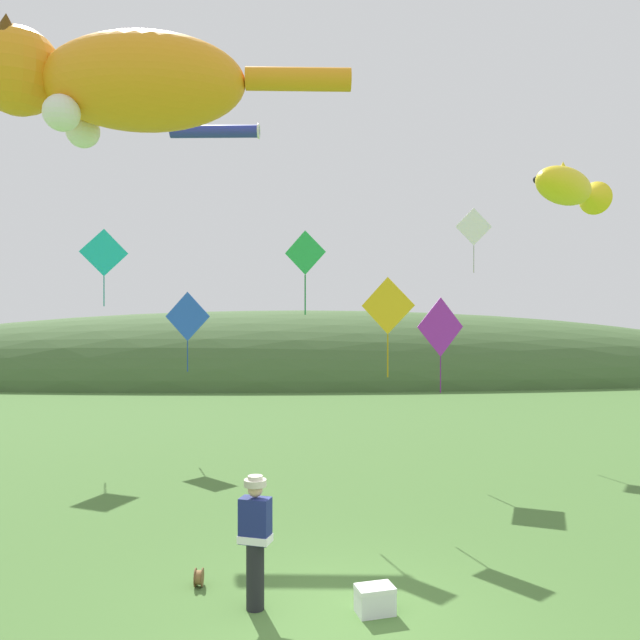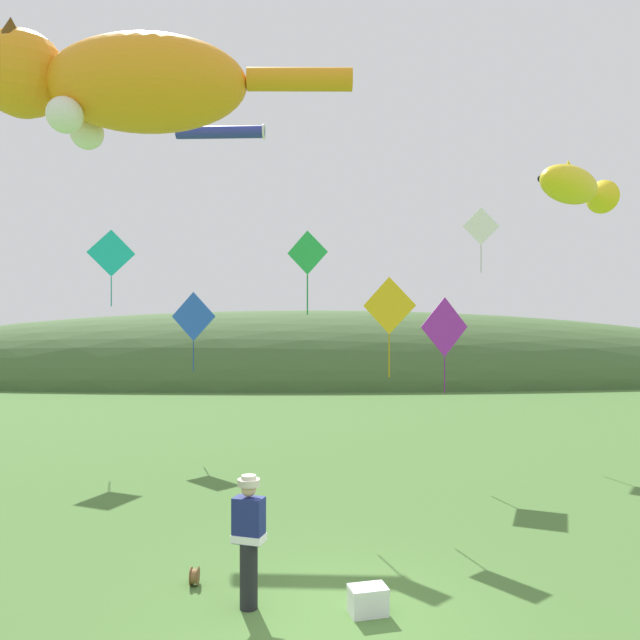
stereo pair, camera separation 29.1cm
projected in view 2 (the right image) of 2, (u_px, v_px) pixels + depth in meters
ground_plane at (326, 622)px, 7.93m from camera, size 120.00×120.00×0.00m
distant_hill_ridge at (312, 379)px, 39.49m from camera, size 63.32×14.56×8.71m
festival_attendant at (249, 537)px, 8.30m from camera, size 0.48×0.38×1.77m
kite_spool at (194, 576)px, 9.01m from camera, size 0.12×0.26×0.26m
picnic_cooler at (368, 600)px, 8.14m from camera, size 0.55×0.43×0.36m
kite_giant_cat at (120, 84)px, 13.13m from camera, size 7.87×2.28×2.39m
kite_fish_windsock at (576, 187)px, 14.96m from camera, size 2.98×2.93×1.01m
kite_tube_streamer at (222, 132)px, 18.03m from camera, size 2.60×0.56×0.44m
kite_diamond_blue at (193, 317)px, 18.35m from camera, size 1.37×0.49×2.34m
kite_diamond_green at (307, 254)px, 13.95m from camera, size 0.91×0.42×1.89m
kite_diamond_violet at (445, 327)px, 15.44m from camera, size 1.32×0.70×2.38m
kite_diamond_teal at (111, 254)px, 18.79m from camera, size 1.29×0.64×2.32m
kite_diamond_white at (481, 227)px, 20.31m from camera, size 1.23×0.07×2.13m
kite_diamond_gold at (389, 306)px, 12.96m from camera, size 1.03×0.64×2.10m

